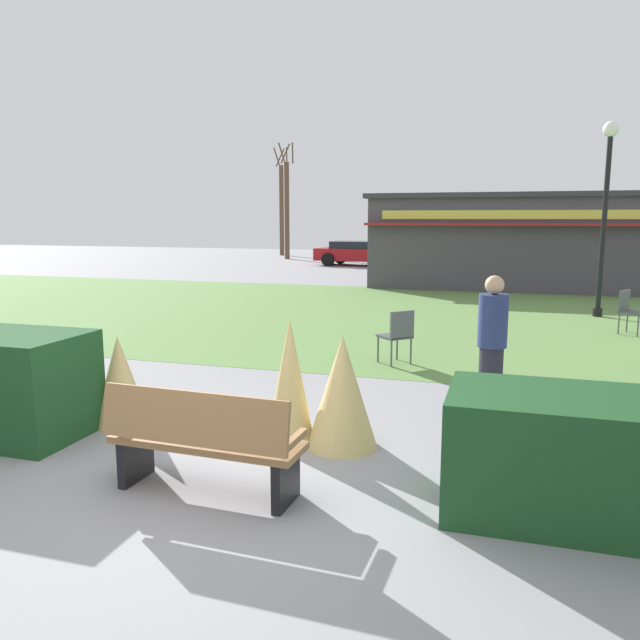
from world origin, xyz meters
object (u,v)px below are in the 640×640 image
(person_strolling, at_px, (492,346))
(cafe_chair_center, at_px, (398,333))
(park_bench, at_px, (203,441))
(food_kiosk, at_px, (520,240))
(tree_right_bg, at_px, (282,208))
(parked_car_center_slot, at_px, (460,254))
(lamppost_far, at_px, (606,197))
(parked_car_west_slot, at_px, (358,253))
(tree_left_bg, at_px, (287,208))
(parked_car_east_slot, at_px, (572,256))
(cafe_chair_east, at_px, (629,308))

(person_strolling, bearing_deg, cafe_chair_center, -160.38)
(park_bench, height_order, food_kiosk, food_kiosk)
(person_strolling, xyz_separation_m, tree_right_bg, (-13.67, 29.62, 2.09))
(parked_car_center_slot, bearing_deg, lamppost_far, -72.88)
(person_strolling, bearing_deg, parked_car_west_slot, -176.26)
(cafe_chair_center, relative_size, tree_left_bg, 0.14)
(parked_car_east_slot, bearing_deg, food_kiosk, -107.71)
(cafe_chair_center, height_order, parked_car_center_slot, parked_car_center_slot)
(parked_car_east_slot, bearing_deg, tree_right_bg, 157.26)
(cafe_chair_center, distance_m, parked_car_center_slot, 20.39)
(park_bench, relative_size, tree_right_bg, 0.26)
(park_bench, height_order, lamppost_far, lamppost_far)
(cafe_chair_east, xyz_separation_m, tree_right_bg, (-16.20, 23.26, 2.42))
(parked_car_center_slot, bearing_deg, tree_left_bg, 159.94)
(cafe_chair_center, bearing_deg, food_kiosk, 81.29)
(parked_car_center_slot, xyz_separation_m, tree_right_bg, (-11.58, 6.93, 2.30))
(person_strolling, height_order, parked_car_east_slot, person_strolling)
(cafe_chair_east, height_order, cafe_chair_center, same)
(tree_left_bg, bearing_deg, parked_car_west_slot, -35.75)
(lamppost_far, height_order, food_kiosk, lamppost_far)
(lamppost_far, xyz_separation_m, cafe_chair_center, (-3.75, -6.33, -2.31))
(park_bench, distance_m, parked_car_center_slot, 25.60)
(park_bench, height_order, parked_car_center_slot, parked_car_center_slot)
(person_strolling, bearing_deg, food_kiosk, 164.73)
(cafe_chair_east, bearing_deg, park_bench, -117.32)
(cafe_chair_east, height_order, parked_car_west_slot, parked_car_west_slot)
(lamppost_far, relative_size, cafe_chair_east, 5.10)
(person_strolling, relative_size, tree_right_bg, 0.25)
(parked_car_center_slot, height_order, tree_right_bg, tree_right_bg)
(cafe_chair_center, xyz_separation_m, parked_car_east_slot, (4.36, 20.38, 0.12))
(cafe_chair_east, relative_size, parked_car_center_slot, 0.21)
(food_kiosk, distance_m, tree_left_bg, 16.87)
(cafe_chair_east, distance_m, person_strolling, 6.85)
(tree_left_bg, bearing_deg, food_kiosk, -41.48)
(cafe_chair_east, bearing_deg, food_kiosk, 103.09)
(person_strolling, xyz_separation_m, parked_car_west_slot, (-7.04, 22.69, -0.22))
(parked_car_center_slot, distance_m, tree_left_bg, 10.93)
(tree_right_bg, bearing_deg, tree_left_bg, -64.73)
(food_kiosk, height_order, tree_right_bg, tree_right_bg)
(lamppost_far, xyz_separation_m, tree_right_bg, (-15.91, 20.98, 0.11))
(tree_left_bg, distance_m, tree_right_bg, 3.61)
(food_kiosk, xyz_separation_m, cafe_chair_center, (-1.98, -12.91, -1.05))
(park_bench, bearing_deg, cafe_chair_east, 62.68)
(cafe_chair_east, relative_size, tree_left_bg, 0.14)
(cafe_chair_center, height_order, tree_right_bg, tree_right_bg)
(person_strolling, bearing_deg, cafe_chair_east, 144.81)
(park_bench, relative_size, food_kiosk, 0.17)
(tree_right_bg, bearing_deg, parked_car_center_slot, -30.89)
(tree_right_bg, bearing_deg, cafe_chair_center, -65.99)
(cafe_chair_east, bearing_deg, tree_right_bg, 124.86)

